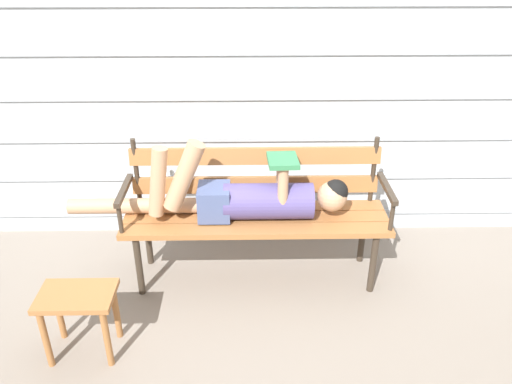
{
  "coord_description": "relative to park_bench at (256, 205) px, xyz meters",
  "views": [
    {
      "loc": [
        -0.05,
        -2.7,
        2.13
      ],
      "look_at": [
        0.0,
        0.08,
        0.65
      ],
      "focal_mm": 35.57,
      "sensor_mm": 36.0,
      "label": 1
    }
  ],
  "objects": [
    {
      "name": "footstool",
      "position": [
        -0.96,
        -0.73,
        -0.2
      ],
      "size": [
        0.4,
        0.27,
        0.4
      ],
      "color": "#9E6638",
      "rests_on": "ground"
    },
    {
      "name": "park_bench",
      "position": [
        0.0,
        0.0,
        0.0
      ],
      "size": [
        1.69,
        0.44,
        0.92
      ],
      "color": "#9E6638",
      "rests_on": "ground"
    },
    {
      "name": "ground_plane",
      "position": [
        -0.0,
        -0.14,
        -0.52
      ],
      "size": [
        12.0,
        12.0,
        0.0
      ],
      "primitive_type": "plane",
      "color": "gray"
    },
    {
      "name": "house_siding",
      "position": [
        -0.0,
        0.56,
        0.7
      ],
      "size": [
        5.37,
        0.08,
        2.44
      ],
      "color": "#B2BCC6",
      "rests_on": "ground"
    },
    {
      "name": "reclining_person",
      "position": [
        -0.08,
        -0.07,
        0.1
      ],
      "size": [
        1.77,
        0.26,
        0.55
      ],
      "color": "#514784"
    }
  ]
}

